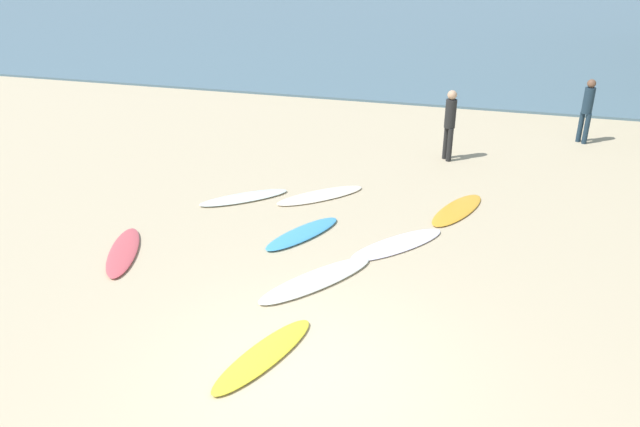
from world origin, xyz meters
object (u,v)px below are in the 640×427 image
object	(u,v)px
surfboard_3	(457,210)
surfboard_5	(320,195)
surfboard_7	(303,233)
surfboard_6	(397,244)
surfboard_0	(244,198)
surfboard_1	(264,355)
surfboard_2	(317,280)
beachgoer_near	(587,108)
beachgoer_far	(450,121)
surfboard_4	(123,252)

from	to	relation	value
surfboard_3	surfboard_5	size ratio (longest dim) A/B	0.93
surfboard_3	surfboard_7	xyz separation A→B (m)	(-2.90, -1.97, 0.01)
surfboard_6	surfboard_0	bearing A→B (deg)	-158.75
surfboard_0	surfboard_6	size ratio (longest dim) A/B	0.93
surfboard_1	surfboard_6	xyz separation A→B (m)	(1.34, 3.90, -0.01)
surfboard_6	surfboard_7	xyz separation A→B (m)	(-1.90, -0.06, 0.01)
surfboard_0	surfboard_2	size ratio (longest dim) A/B	0.85
surfboard_5	surfboard_7	bearing A→B (deg)	141.57
surfboard_0	beachgoer_near	bearing A→B (deg)	89.09
surfboard_2	surfboard_7	xyz separation A→B (m)	(-0.74, 1.63, 0.00)
beachgoer_far	surfboard_5	bearing A→B (deg)	-72.21
surfboard_1	surfboard_6	world-z (taller)	surfboard_1
surfboard_4	surfboard_5	xyz separation A→B (m)	(2.90, 3.56, -0.01)
surfboard_0	surfboard_7	xyz separation A→B (m)	(1.78, -1.36, 0.00)
surfboard_0	surfboard_3	world-z (taller)	surfboard_0
beachgoer_far	surfboard_1	bearing A→B (deg)	-45.05
surfboard_0	surfboard_2	xyz separation A→B (m)	(2.52, -2.98, 0.00)
surfboard_1	surfboard_7	world-z (taller)	surfboard_7
surfboard_1	surfboard_3	size ratio (longest dim) A/B	1.04
surfboard_4	surfboard_7	bearing A→B (deg)	6.68
surfboard_4	surfboard_0	bearing A→B (deg)	45.64
surfboard_0	surfboard_7	bearing A→B (deg)	13.23
beachgoer_far	surfboard_7	bearing A→B (deg)	-58.49
surfboard_6	surfboard_7	size ratio (longest dim) A/B	1.14
surfboard_1	surfboard_3	bearing A→B (deg)	-91.90
surfboard_6	surfboard_3	bearing A→B (deg)	102.74
surfboard_3	surfboard_5	bearing A→B (deg)	-157.57
surfboard_1	surfboard_7	bearing A→B (deg)	-61.65
surfboard_5	surfboard_2	bearing A→B (deg)	151.03
surfboard_3	beachgoer_far	distance (m)	3.36
surfboard_5	beachgoer_far	bearing A→B (deg)	-81.88
surfboard_5	surfboard_0	bearing A→B (deg)	66.94
surfboard_2	surfboard_7	bearing A→B (deg)	150.35
surfboard_2	surfboard_7	distance (m)	1.79
surfboard_2	beachgoer_near	xyz separation A→B (m)	(5.20, 9.14, 0.96)
beachgoer_near	beachgoer_far	xyz separation A→B (m)	(-3.54, -2.38, 0.03)
surfboard_3	beachgoer_near	bearing A→B (deg)	83.37
surfboard_1	beachgoer_far	distance (m)	9.21
surfboard_4	surfboard_6	size ratio (longest dim) A/B	0.89
beachgoer_near	surfboard_4	bearing A→B (deg)	-90.67
surfboard_3	surfboard_7	world-z (taller)	surfboard_7
surfboard_5	surfboard_6	world-z (taller)	surfboard_5
surfboard_1	surfboard_5	bearing A→B (deg)	-62.85
surfboard_4	beachgoer_near	distance (m)	12.85
surfboard_0	surfboard_6	xyz separation A→B (m)	(3.68, -1.29, -0.01)
surfboard_0	surfboard_3	size ratio (longest dim) A/B	1.02
surfboard_2	beachgoer_far	world-z (taller)	beachgoer_far
surfboard_5	surfboard_6	size ratio (longest dim) A/B	0.98
surfboard_2	surfboard_6	distance (m)	2.05
surfboard_1	surfboard_5	distance (m)	5.83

